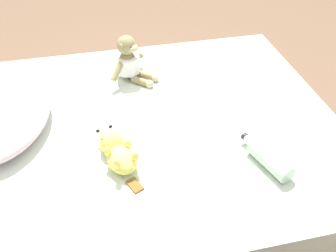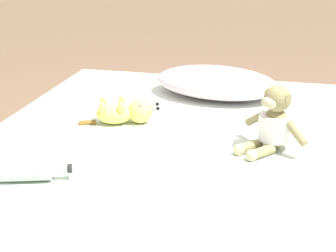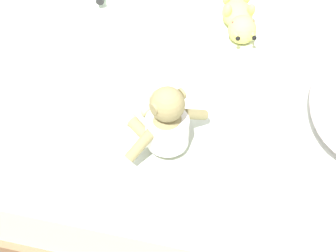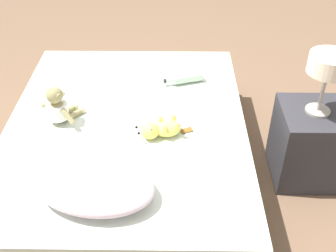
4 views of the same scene
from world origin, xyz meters
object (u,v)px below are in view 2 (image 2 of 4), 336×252
Objects in this scene: pillow at (216,82)px; plush_yellow_creature at (125,112)px; glass_bottle at (21,170)px; bed at (168,186)px; plush_monkey at (274,123)px.

pillow is 0.54m from plush_yellow_creature.
pillow is 2.42× the size of glass_bottle.
bed is 2.85× the size of pillow.
pillow is at bearing 80.91° from bed.
plush_monkey is (0.38, -0.01, 0.30)m from bed.
glass_bottle is at bearing -149.37° from plush_monkey.
pillow is 1.12m from glass_bottle.
pillow is (0.09, 0.58, 0.26)m from bed.
plush_yellow_creature is at bearing 74.66° from glass_bottle.
plush_monkey is at bearing -0.93° from bed.
pillow is at bearing 116.56° from plush_monkey.
pillow is 2.51× the size of plush_monkey.
plush_monkey is at bearing -63.44° from pillow.
bed is at bearing -31.23° from plush_yellow_creature.
plush_monkey is at bearing 30.63° from glass_bottle.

